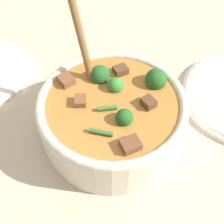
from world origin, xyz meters
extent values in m
plane|color=#C6B293|center=(0.00, 0.00, 0.00)|extent=(4.00, 4.00, 0.00)
cylinder|color=beige|center=(0.00, 0.00, 0.04)|extent=(0.25, 0.25, 0.09)
torus|color=beige|center=(0.00, 0.00, 0.09)|extent=(0.25, 0.25, 0.02)
cylinder|color=#B27533|center=(0.00, 0.00, 0.06)|extent=(0.23, 0.23, 0.06)
sphere|color=#235B23|center=(0.03, -0.03, 0.10)|extent=(0.03, 0.03, 0.03)
cylinder|color=#6B9956|center=(0.03, -0.03, 0.08)|extent=(0.01, 0.01, 0.01)
sphere|color=#235B23|center=(0.05, 0.07, 0.10)|extent=(0.04, 0.04, 0.04)
cylinder|color=#6B9956|center=(0.05, 0.07, 0.07)|extent=(0.01, 0.01, 0.02)
sphere|color=#235B23|center=(-0.04, 0.04, 0.09)|extent=(0.04, 0.04, 0.04)
cylinder|color=#6B9956|center=(-0.04, 0.04, 0.07)|extent=(0.01, 0.01, 0.02)
sphere|color=#387F33|center=(-0.01, 0.03, 0.09)|extent=(0.03, 0.03, 0.03)
cylinder|color=#6B9956|center=(-0.01, 0.03, 0.07)|extent=(0.01, 0.01, 0.01)
cube|color=brown|center=(-0.05, -0.02, 0.09)|extent=(0.03, 0.03, 0.02)
cube|color=brown|center=(-0.01, 0.07, 0.09)|extent=(0.03, 0.03, 0.02)
cube|color=brown|center=(0.06, 0.02, 0.09)|extent=(0.03, 0.03, 0.02)
cube|color=brown|center=(0.06, -0.07, 0.09)|extent=(0.04, 0.04, 0.02)
cube|color=brown|center=(-0.09, 0.01, 0.09)|extent=(0.03, 0.03, 0.02)
cylinder|color=#3D7533|center=(0.01, -0.07, 0.09)|extent=(0.04, 0.01, 0.01)
cylinder|color=#3D7533|center=(0.00, -0.02, 0.09)|extent=(0.03, 0.02, 0.01)
ellipsoid|color=brown|center=(-0.05, 0.03, 0.08)|extent=(0.04, 0.03, 0.01)
cylinder|color=brown|center=(-0.08, 0.05, 0.19)|extent=(0.08, 0.06, 0.23)
camera|label=1|loc=(0.12, -0.28, 0.44)|focal=45.00mm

